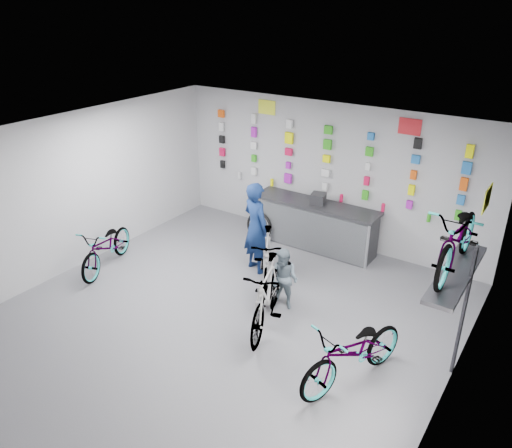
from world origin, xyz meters
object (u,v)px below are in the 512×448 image
Objects in this scene: bike_center at (267,295)px; customer at (284,279)px; bike_left at (107,247)px; bike_service at (267,261)px; clerk at (256,227)px; bike_right at (354,353)px; counter at (314,226)px.

bike_center is 1.75× the size of customer.
bike_service reaches higher than bike_left.
bike_left is 0.97× the size of clerk.
bike_right is at bearing 167.18° from clerk.
customer is (-0.05, 0.61, -0.03)m from bike_center.
bike_left is at bearing 170.01° from bike_service.
bike_right is at bearing -22.57° from bike_left.
bike_service is (2.99, 1.11, 0.09)m from bike_left.
counter is at bearing 84.46° from bike_center.
clerk is at bearing 166.80° from bike_right.
bike_left is at bearing 53.05° from clerk.
bike_left is at bearing -133.72° from counter.
bike_service is at bearing 0.92° from bike_left.
counter is 4.23m from bike_left.
bike_center is 1.14m from bike_service.
bike_left is 3.64m from customer.
bike_center reaches higher than bike_right.
clerk is at bearing 110.51° from bike_center.
counter is 1.42× the size of bike_center.
clerk reaches higher than counter.
bike_left is 1.61× the size of customer.
bike_right is at bearing -61.60° from bike_service.
bike_center is 0.61m from customer.
bike_right is (2.37, -3.35, 0.01)m from counter.
bike_center reaches higher than customer.
bike_center is at bearing -76.70° from counter.
counter is 1.55× the size of bike_left.
customer is (-1.74, 1.05, 0.05)m from bike_right.
clerk reaches higher than bike_center.
bike_service is at bearing 168.65° from bike_right.
counter reaches higher than bike_left.
clerk is (2.44, 1.57, 0.44)m from bike_left.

